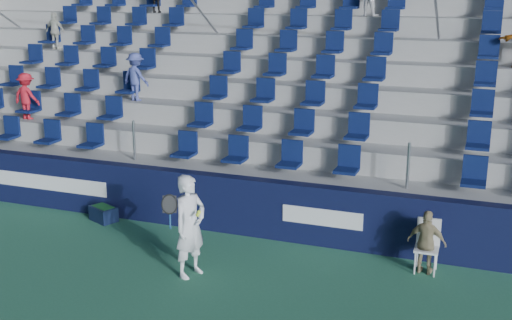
{
  "coord_description": "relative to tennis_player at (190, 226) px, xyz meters",
  "views": [
    {
      "loc": [
        4.43,
        -8.43,
        4.93
      ],
      "look_at": [
        0.2,
        2.8,
        1.7
      ],
      "focal_mm": 45.0,
      "sensor_mm": 36.0,
      "label": 1
    }
  ],
  "objects": [
    {
      "name": "ground",
      "position": [
        0.34,
        -0.96,
        -0.92
      ],
      "size": [
        70.0,
        70.0,
        0.0
      ],
      "primitive_type": "plane",
      "color": "#317452",
      "rests_on": "ground"
    },
    {
      "name": "sponsor_wall",
      "position": [
        0.34,
        2.19,
        -0.32
      ],
      "size": [
        24.0,
        0.32,
        1.2
      ],
      "color": "#0E1234",
      "rests_on": "ground"
    },
    {
      "name": "grandstand",
      "position": [
        0.34,
        7.28,
        1.22
      ],
      "size": [
        24.0,
        8.17,
        6.63
      ],
      "color": "#9F9F9A",
      "rests_on": "ground"
    },
    {
      "name": "tennis_player",
      "position": [
        0.0,
        0.0,
        0.0
      ],
      "size": [
        0.72,
        0.78,
        1.84
      ],
      "color": "silver",
      "rests_on": "ground"
    },
    {
      "name": "line_judge_chair",
      "position": [
        3.87,
        1.69,
        -0.38
      ],
      "size": [
        0.43,
        0.44,
        0.96
      ],
      "color": "white",
      "rests_on": "ground"
    },
    {
      "name": "line_judge",
      "position": [
        3.87,
        1.54,
        -0.34
      ],
      "size": [
        0.72,
        0.37,
        1.17
      ],
      "primitive_type": "imported",
      "rotation": [
        0.0,
        0.0,
        3.02
      ],
      "color": "tan",
      "rests_on": "ground"
    },
    {
      "name": "ball_bin",
      "position": [
        -3.0,
        1.79,
        -0.74
      ],
      "size": [
        0.7,
        0.59,
        0.33
      ],
      "color": "#0E1835",
      "rests_on": "ground"
    }
  ]
}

